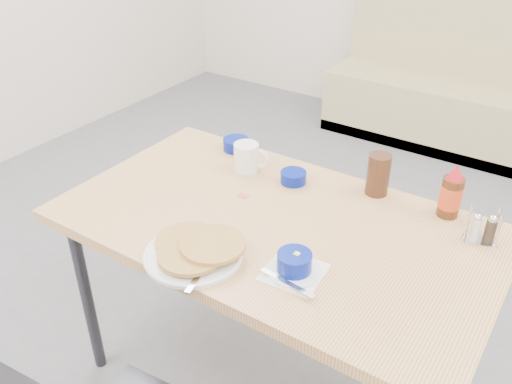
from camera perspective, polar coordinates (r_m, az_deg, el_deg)
The scene contains 11 objects.
booth_bench at distance 4.08m, azimuth 21.40°, elevation 9.25°, with size 1.90×0.56×1.22m.
dining_table at distance 1.78m, azimuth 1.96°, elevation -4.64°, with size 1.40×0.80×0.76m.
pancake_plate at distance 1.59m, azimuth -6.43°, elevation -6.14°, with size 0.29×0.29×0.05m.
coffee_mug at distance 2.01m, azimuth -0.90°, elevation 3.71°, with size 0.14×0.09×0.11m.
grits_setting at distance 1.52m, azimuth 4.04°, elevation -7.67°, with size 0.19×0.18×0.07m.
creamer_bowl at distance 2.17m, azimuth -2.12°, elevation 5.04°, with size 0.10×0.10×0.05m.
butter_bowl at distance 1.95m, azimuth 3.95°, elevation 1.57°, with size 0.09×0.09×0.04m.
amber_tumbler at distance 1.90m, azimuth 12.74°, elevation 1.82°, with size 0.08×0.08×0.15m, color #3C2013.
condiment_caddy at distance 1.77m, azimuth 22.71°, elevation -3.75°, with size 0.11×0.09×0.11m.
syrup_bottle at distance 1.84m, azimuth 19.85°, elevation -0.21°, with size 0.07×0.07×0.18m.
sugar_wrapper at distance 1.87m, azimuth -1.38°, elevation -0.40°, with size 0.04×0.02×0.00m, color #DD494E.
Camera 1 is at (0.75, -0.98, 1.75)m, focal length 38.00 mm.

